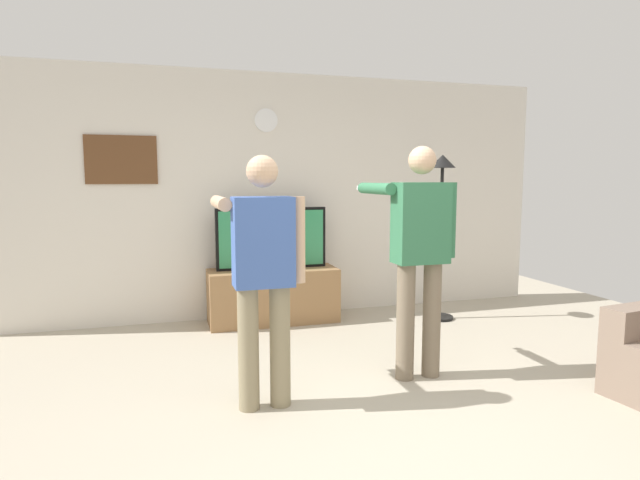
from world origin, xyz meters
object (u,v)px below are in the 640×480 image
wall_clock (266,120)px  floor_lamp (442,202)px  framed_picture (121,160)px  person_standing_nearer_couch (419,248)px  tv_stand (273,296)px  person_standing_nearer_lamp (263,268)px  television (272,238)px

wall_clock → floor_lamp: size_ratio=0.14×
framed_picture → person_standing_nearer_couch: (2.26, -2.17, -0.72)m
tv_stand → person_standing_nearer_couch: (0.76, -1.88, 0.73)m
tv_stand → person_standing_nearer_lamp: person_standing_nearer_lamp is taller
person_standing_nearer_lamp → person_standing_nearer_couch: 1.26m
television → wall_clock: bearing=90.0°
framed_picture → person_standing_nearer_lamp: (1.02, -2.36, -0.78)m
floor_lamp → person_standing_nearer_lamp: bearing=-143.7°
tv_stand → person_standing_nearer_lamp: 2.22m
framed_picture → television: bearing=-9.4°
tv_stand → person_standing_nearer_couch: bearing=-67.9°
floor_lamp → person_standing_nearer_couch: 1.82m
television → wall_clock: (0.00, 0.24, 1.27)m
tv_stand → person_standing_nearer_couch: 2.15m
tv_stand → person_standing_nearer_lamp: size_ratio=0.81×
person_standing_nearer_couch → framed_picture: bearing=136.2°
framed_picture → person_standing_nearer_lamp: framed_picture is taller
framed_picture → floor_lamp: size_ratio=0.39×
wall_clock → person_standing_nearer_lamp: 2.70m
television → person_standing_nearer_couch: 2.07m
tv_stand → floor_lamp: 2.09m
person_standing_nearer_couch → television: bearing=111.6°
person_standing_nearer_couch → wall_clock: bearing=109.4°
wall_clock → person_standing_nearer_couch: 2.57m
framed_picture → person_standing_nearer_couch: 3.22m
wall_clock → television: bearing=-90.0°
television → floor_lamp: (1.79, -0.44, 0.38)m
framed_picture → person_standing_nearer_couch: size_ratio=0.39×
wall_clock → floor_lamp: wall_clock is taller
floor_lamp → person_standing_nearer_couch: floor_lamp is taller
wall_clock → person_standing_nearer_couch: wall_clock is taller
television → person_standing_nearer_couch: (0.76, -1.92, 0.11)m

